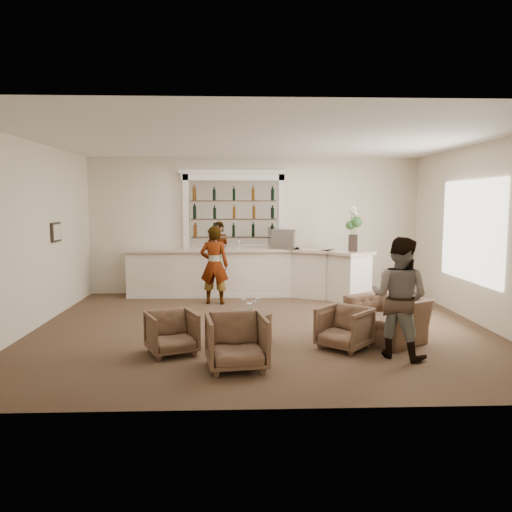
% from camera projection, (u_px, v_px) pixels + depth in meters
% --- Properties ---
extents(ground, '(8.00, 8.00, 0.00)m').
position_uv_depth(ground, '(261.00, 328.00, 8.89)').
color(ground, brown).
rests_on(ground, ground).
extents(room_shell, '(8.04, 7.02, 3.32)m').
position_uv_depth(room_shell, '(268.00, 197.00, 9.35)').
color(room_shell, beige).
rests_on(room_shell, ground).
extents(bar_counter, '(5.72, 1.80, 1.14)m').
position_uv_depth(bar_counter, '(248.00, 273.00, 11.80)').
color(bar_counter, white).
rests_on(bar_counter, ground).
extents(back_bar_alcove, '(2.64, 0.25, 3.00)m').
position_uv_depth(back_bar_alcove, '(234.00, 210.00, 12.04)').
color(back_bar_alcove, white).
rests_on(back_bar_alcove, ground).
extents(cocktail_table, '(0.67, 0.67, 0.50)m').
position_uv_depth(cocktail_table, '(251.00, 328.00, 7.91)').
color(cocktail_table, '#4D3821').
rests_on(cocktail_table, ground).
extents(sommelier, '(0.67, 0.48, 1.72)m').
position_uv_depth(sommelier, '(214.00, 265.00, 10.93)').
color(sommelier, gray).
rests_on(sommelier, ground).
extents(guest, '(1.08, 1.05, 1.75)m').
position_uv_depth(guest, '(399.00, 297.00, 7.16)').
color(guest, gray).
rests_on(guest, ground).
extents(armchair_left, '(0.90, 0.91, 0.63)m').
position_uv_depth(armchair_left, '(172.00, 333.00, 7.36)').
color(armchair_left, brown).
rests_on(armchair_left, ground).
extents(armchair_center, '(0.89, 0.91, 0.74)m').
position_uv_depth(armchair_center, '(236.00, 342.00, 6.70)').
color(armchair_center, brown).
rests_on(armchair_center, ground).
extents(armchair_right, '(0.99, 0.99, 0.65)m').
position_uv_depth(armchair_right, '(344.00, 328.00, 7.62)').
color(armchair_right, brown).
rests_on(armchair_right, ground).
extents(armchair_far, '(1.42, 1.45, 0.71)m').
position_uv_depth(armchair_far, '(388.00, 319.00, 8.04)').
color(armchair_far, brown).
rests_on(armchair_far, ground).
extents(espresso_machine, '(0.62, 0.56, 0.47)m').
position_uv_depth(espresso_machine, '(284.00, 239.00, 11.69)').
color(espresso_machine, '#ACACB0').
rests_on(espresso_machine, bar_counter).
extents(flower_vase, '(0.26, 0.26, 0.99)m').
position_uv_depth(flower_vase, '(353.00, 226.00, 11.09)').
color(flower_vase, black).
rests_on(flower_vase, bar_counter).
extents(wine_glass_bar_left, '(0.07, 0.07, 0.21)m').
position_uv_depth(wine_glass_bar_left, '(239.00, 244.00, 11.76)').
color(wine_glass_bar_left, white).
rests_on(wine_glass_bar_left, bar_counter).
extents(wine_glass_bar_right, '(0.07, 0.07, 0.21)m').
position_uv_depth(wine_glass_bar_right, '(281.00, 244.00, 11.83)').
color(wine_glass_bar_right, white).
rests_on(wine_glass_bar_right, bar_counter).
extents(wine_glass_tbl_a, '(0.07, 0.07, 0.21)m').
position_uv_depth(wine_glass_tbl_a, '(243.00, 305.00, 7.90)').
color(wine_glass_tbl_a, white).
rests_on(wine_glass_tbl_a, cocktail_table).
extents(wine_glass_tbl_b, '(0.07, 0.07, 0.21)m').
position_uv_depth(wine_glass_tbl_b, '(257.00, 305.00, 7.96)').
color(wine_glass_tbl_b, white).
rests_on(wine_glass_tbl_b, cocktail_table).
extents(wine_glass_tbl_c, '(0.07, 0.07, 0.21)m').
position_uv_depth(wine_glass_tbl_c, '(254.00, 308.00, 7.75)').
color(wine_glass_tbl_c, white).
rests_on(wine_glass_tbl_c, cocktail_table).
extents(napkin_holder, '(0.08, 0.08, 0.12)m').
position_uv_depth(napkin_holder, '(249.00, 307.00, 8.02)').
color(napkin_holder, silver).
rests_on(napkin_holder, cocktail_table).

